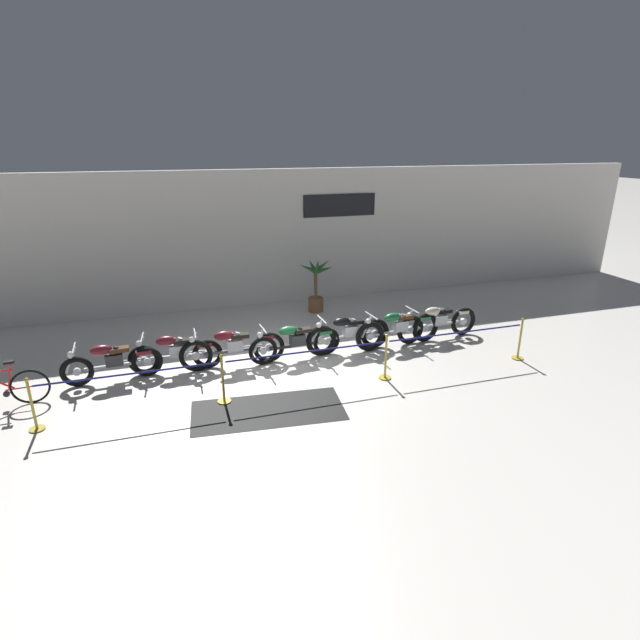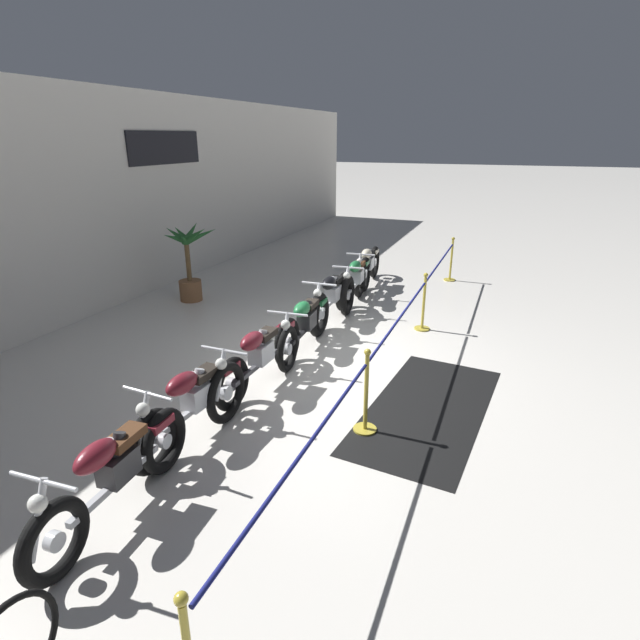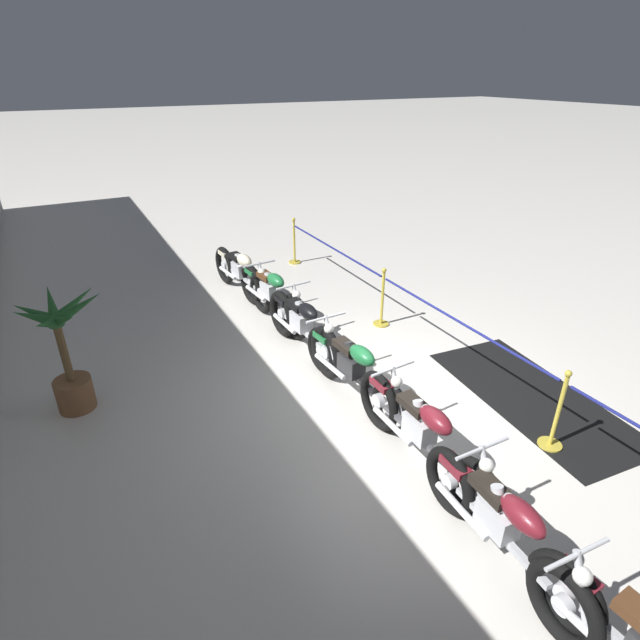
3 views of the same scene
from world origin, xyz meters
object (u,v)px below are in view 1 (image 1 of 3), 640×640
Objects in this scene: motorcycle_maroon_2 at (232,348)px; floor_banner at (268,410)px; motorcycle_green_5 at (398,329)px; stanchion_mid_left at (223,386)px; bicycle at (1,390)px; motorcycle_cream_6 at (437,322)px; potted_palm_left_of_row at (316,285)px; stanchion_far_left at (243,366)px; motorcycle_black_4 at (348,334)px; stanchion_mid_right at (385,363)px; motorcycle_green_3 at (295,341)px; stanchion_far_right at (519,345)px; motorcycle_maroon_0 at (112,362)px; motorcycle_maroon_1 at (175,353)px.

floor_banner is at bearing -81.02° from motorcycle_maroon_2.
stanchion_mid_left reaches higher than motorcycle_green_5.
motorcycle_cream_6 is at bearing 3.58° from bicycle.
potted_palm_left_of_row is (7.66, 3.80, 0.44)m from bicycle.
stanchion_far_left is at bearing 126.16° from floor_banner.
stanchion_mid_right is at bearing -80.96° from motorcycle_black_4.
motorcycle_green_3 is 3.66m from potted_palm_left_of_row.
motorcycle_green_3 is at bearing 39.66° from stanchion_mid_left.
motorcycle_black_4 is 4.14m from stanchion_far_right.
floor_banner is (-2.79, -0.61, -0.35)m from stanchion_mid_right.
motorcycle_maroon_0 is 0.95× the size of motorcycle_black_4.
stanchion_mid_right is at bearing -16.24° from motorcycle_maroon_0.
motorcycle_maroon_0 is 2.01× the size of stanchion_mid_left.
potted_palm_left_of_row reaches higher than stanchion_mid_right.
stanchion_far_left reaches higher than floor_banner.
stanchion_far_right is (3.79, -1.65, -0.12)m from motorcycle_black_4.
stanchion_far_left is 1.02m from floor_banner.
motorcycle_maroon_1 is at bearing 158.14° from stanchion_mid_right.
motorcycle_green_3 is 5.42m from stanchion_far_right.
potted_palm_left_of_row reaches higher than motorcycle_cream_6.
motorcycle_cream_6 is (2.54, 0.07, 0.00)m from motorcycle_black_4.
potted_palm_left_of_row is 1.58× the size of stanchion_mid_left.
stanchion_mid_left is 7.09m from stanchion_far_right.
motorcycle_maroon_1 is 0.86× the size of motorcycle_cream_6.
motorcycle_maroon_1 is 2.00× the size of stanchion_mid_left.
potted_palm_left_of_row is 6.11m from stanchion_far_right.
floor_banner is (1.63, -2.38, -0.45)m from motorcycle_maroon_1.
bicycle reaches higher than motorcycle_green_5.
motorcycle_green_5 reaches higher than motorcycle_maroon_2.
potted_palm_left_of_row is at bearing 47.06° from motorcycle_maroon_2.
motorcycle_green_3 is 2.29m from stanchion_mid_right.
motorcycle_green_3 is 2.19× the size of stanchion_mid_right.
stanchion_mid_left is (-1.91, -1.59, -0.11)m from motorcycle_green_3.
motorcycle_cream_6 is 2.13m from stanchion_far_right.
potted_palm_left_of_row is at bearing 87.20° from motorcycle_black_4.
motorcycle_maroon_1 is at bearing 129.73° from floor_banner.
motorcycle_black_4 is (1.39, 0.07, 0.01)m from motorcycle_green_3.
stanchion_far_left is (4.61, -1.09, 0.35)m from bicycle.
floor_banner is (-2.52, -2.26, -0.47)m from motorcycle_black_4.
stanchion_mid_right is (3.15, 0.00, -0.38)m from stanchion_far_left.
motorcycle_black_4 reaches higher than motorcycle_cream_6.
motorcycle_green_5 is at bearing 20.74° from stanchion_far_left.
stanchion_far_left reaches higher than bicycle.
motorcycle_green_5 is 3.51m from potted_palm_left_of_row.
bicycle is 1.05× the size of potted_palm_left_of_row.
motorcycle_green_5 is (5.49, -0.17, 0.02)m from motorcycle_maroon_1.
motorcycle_cream_6 is at bearing 37.07° from stanchion_mid_right.
bicycle is 11.34m from stanchion_far_right.
motorcycle_black_4 reaches higher than motorcycle_maroon_1.
motorcycle_cream_6 is 5.59m from floor_banner.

